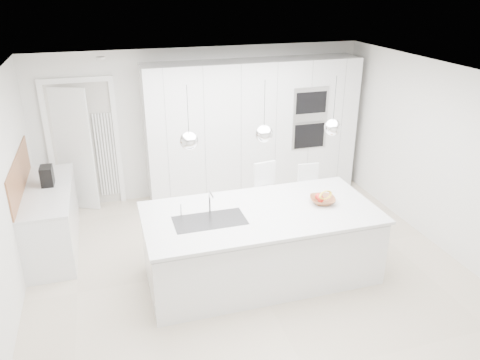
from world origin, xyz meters
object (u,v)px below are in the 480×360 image
object	(u,v)px
island_base	(262,247)
bar_stool_left	(267,201)
fruit_bowl	(322,200)
bar_stool_right	(310,198)
espresso_machine	(47,176)

from	to	relation	value
island_base	bar_stool_left	size ratio (longest dim) A/B	2.61
fruit_bowl	bar_stool_right	xyz separation A→B (m)	(0.29, 0.93, -0.44)
fruit_bowl	bar_stool_right	world-z (taller)	bar_stool_right
fruit_bowl	espresso_machine	world-z (taller)	espresso_machine
island_base	espresso_machine	xyz separation A→B (m)	(-2.53, 1.64, 0.60)
island_base	fruit_bowl	size ratio (longest dim) A/B	8.87
espresso_machine	bar_stool_right	xyz separation A→B (m)	(3.63, -0.67, -0.53)
fruit_bowl	bar_stool_left	bearing A→B (deg)	111.44
island_base	bar_stool_right	size ratio (longest dim) A/B	2.81
bar_stool_right	bar_stool_left	bearing A→B (deg)	-178.69
island_base	bar_stool_left	world-z (taller)	bar_stool_left
island_base	bar_stool_right	xyz separation A→B (m)	(1.10, 0.97, 0.07)
bar_stool_left	bar_stool_right	xyz separation A→B (m)	(0.67, -0.04, -0.04)
island_base	espresso_machine	bearing A→B (deg)	146.99
island_base	bar_stool_left	bearing A→B (deg)	66.73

